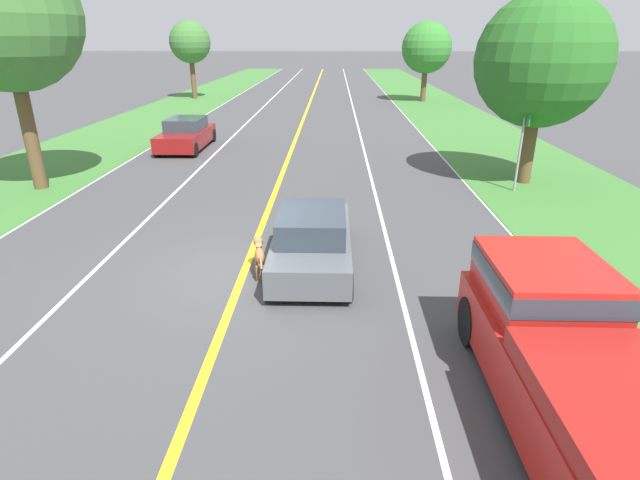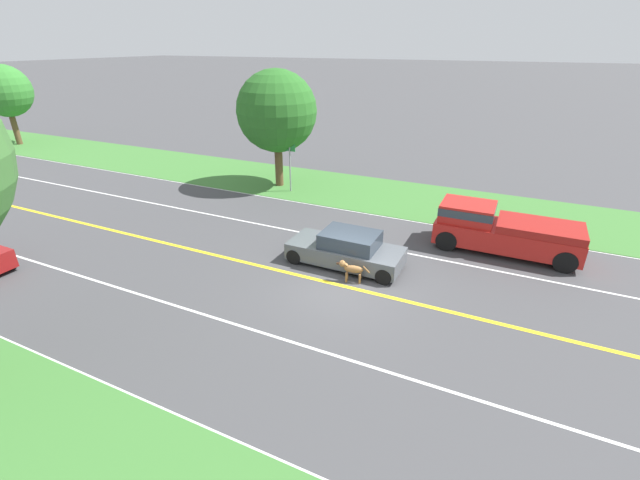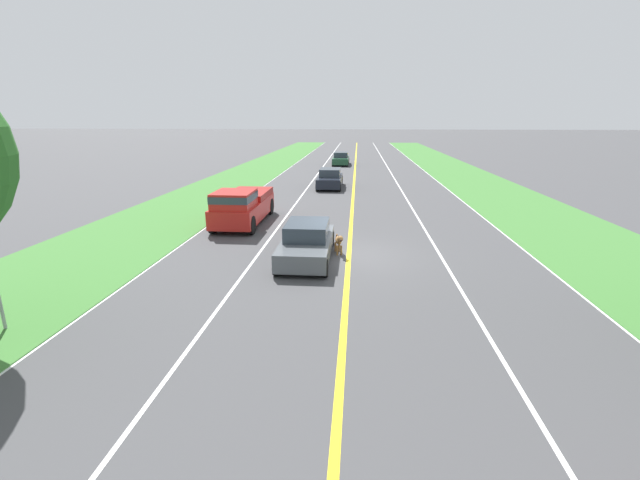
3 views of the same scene
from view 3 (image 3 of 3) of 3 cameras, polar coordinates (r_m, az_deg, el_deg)
ground_plane at (r=16.49m, az=3.87°, el=-2.03°), size 400.00×400.00×0.00m
centre_divider_line at (r=16.49m, az=3.87°, el=-2.01°), size 0.18×160.00×0.01m
lane_edge_line_right at (r=18.01m, az=-19.00°, el=-1.32°), size 0.14×160.00×0.01m
lane_edge_line_left at (r=17.81m, az=27.02°, el=-2.40°), size 0.14×160.00×0.01m
lane_dash_same_dir at (r=16.91m, az=-8.07°, el=-1.68°), size 0.10×160.00×0.01m
lane_dash_oncoming at (r=16.80m, az=15.90°, el=-2.26°), size 0.10×160.00×0.01m
grass_verge_right at (r=19.41m, az=-27.13°, el=-0.98°), size 6.00×160.00×0.03m
grass_verge_left at (r=19.15m, az=35.37°, el=-2.41°), size 6.00×160.00×0.03m
ego_car at (r=15.90m, az=-1.76°, el=-0.32°), size 1.82×4.38×1.36m
dog at (r=16.45m, az=2.52°, el=-0.14°), size 0.40×1.20×0.84m
pickup_truck at (r=21.47m, az=-10.32°, el=4.59°), size 2.02×5.53×1.86m
car_trailing_near at (r=32.71m, az=1.33°, el=8.15°), size 1.81×4.40×1.42m
car_trailing_mid at (r=49.32m, az=2.81°, el=10.75°), size 1.82×4.65×1.41m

